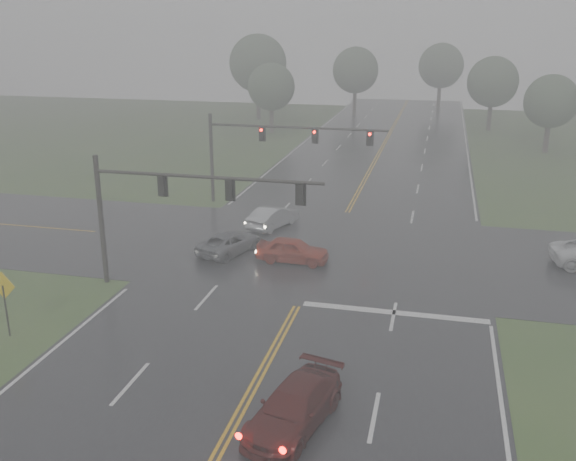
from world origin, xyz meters
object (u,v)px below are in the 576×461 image
(sedan_silver, at_px, (273,227))
(signal_gantry_far, at_px, (265,142))
(car_grey, at_px, (230,253))
(sedan_maroon, at_px, (294,426))
(sedan_red, at_px, (293,262))
(signal_gantry_near, at_px, (164,199))

(sedan_silver, relative_size, signal_gantry_far, 0.33)
(sedan_silver, height_order, car_grey, sedan_silver)
(sedan_maroon, bearing_deg, sedan_red, 116.68)
(sedan_red, height_order, signal_gantry_near, signal_gantry_near)
(sedan_maroon, height_order, sedan_red, sedan_maroon)
(sedan_red, distance_m, signal_gantry_near, 8.57)
(sedan_maroon, relative_size, sedan_red, 1.19)
(sedan_red, distance_m, signal_gantry_far, 12.82)
(car_grey, bearing_deg, sedan_silver, -84.05)
(sedan_red, height_order, signal_gantry_far, signal_gantry_far)
(sedan_red, distance_m, sedan_silver, 6.41)
(sedan_maroon, xyz_separation_m, sedan_silver, (-6.17, 20.65, 0.00))
(car_grey, bearing_deg, signal_gantry_far, -67.10)
(car_grey, bearing_deg, sedan_maroon, 134.51)
(signal_gantry_near, distance_m, signal_gantry_far, 16.06)
(signal_gantry_far, bearing_deg, car_grey, -86.04)
(signal_gantry_far, bearing_deg, sedan_red, -67.36)
(sedan_maroon, height_order, signal_gantry_near, signal_gantry_near)
(sedan_silver, bearing_deg, signal_gantry_near, 96.41)
(sedan_maroon, bearing_deg, sedan_silver, 120.04)
(sedan_silver, bearing_deg, sedan_red, 134.11)
(signal_gantry_near, bearing_deg, sedan_maroon, -48.52)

